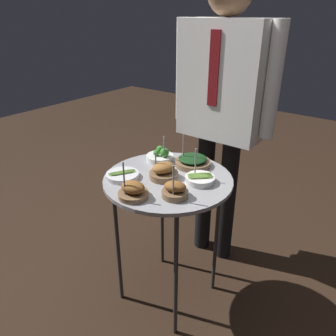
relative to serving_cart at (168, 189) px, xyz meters
The scene contains 10 objects.
ground_plane 0.67m from the serving_cart, ahead, with size 8.00×8.00×0.00m, color black.
serving_cart is the anchor object (origin of this frame).
bowl_roast_mid_right 0.10m from the serving_cart, 135.01° to the right, with size 0.14×0.14×0.13m.
bowl_asparagus_back_right 0.17m from the serving_cart, 20.62° to the left, with size 0.14×0.14×0.15m.
bowl_roast_front_left 0.25m from the serving_cart, 92.22° to the right, with size 0.13×0.13×0.17m.
bowl_roast_far_rim 0.20m from the serving_cart, 43.25° to the right, with size 0.11×0.11×0.16m.
bowl_spinach_center 0.20m from the serving_cart, 84.40° to the left, with size 0.18×0.18×0.17m.
bowl_asparagus_near_rim 0.23m from the serving_cart, 143.39° to the right, with size 0.15×0.15×0.03m.
bowl_broccoli_back_left 0.22m from the serving_cart, 138.72° to the left, with size 0.14×0.14×0.15m.
waiter_figure 0.60m from the serving_cart, 89.33° to the left, with size 0.60×0.23×1.62m.
Camera 1 is at (0.82, -1.08, 1.43)m, focal length 35.00 mm.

